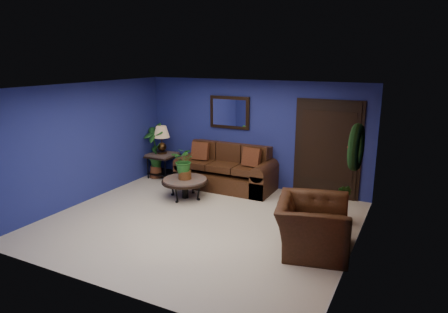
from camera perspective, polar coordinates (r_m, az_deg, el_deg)
The scene contains 18 objects.
floor at distance 7.61m, azimuth -3.42°, elevation -9.26°, with size 5.50×5.50×0.00m, color beige.
wall_back at distance 9.39m, azimuth 4.18°, elevation 3.25°, with size 5.50×0.04×2.50m, color navy.
wall_left at distance 8.89m, azimuth -19.05°, elevation 1.89°, with size 0.04×5.00×2.50m, color navy.
wall_right_brick at distance 6.32m, azimuth 18.52°, elevation -2.86°, with size 0.04×5.00×2.50m, color brown.
ceiling at distance 7.00m, azimuth -3.72°, elevation 9.87°, with size 5.50×5.00×0.02m, color silver.
crown_molding at distance 6.10m, azimuth 19.11°, elevation 7.85°, with size 0.03×5.00×0.14m, color white.
wall_mirror at distance 9.52m, azimuth 0.79°, elevation 6.30°, with size 1.02×0.06×0.77m, color #412A14.
closet_door at distance 8.89m, azimuth 14.53°, elevation 0.89°, with size 1.44×0.06×2.18m, color black.
wreath at distance 6.26m, azimuth 18.37°, elevation 1.27°, with size 0.72×0.72×0.16m, color black.
sofa at distance 9.43m, azimuth 0.44°, elevation -2.37°, with size 2.28×0.99×1.03m.
coffee_table at distance 8.73m, azimuth -5.60°, elevation -3.55°, with size 1.01×1.01×0.43m.
end_table at distance 10.28m, azimuth -8.79°, elevation -0.35°, with size 0.68×0.68×0.62m.
table_lamp at distance 10.15m, azimuth -8.91°, elevation 2.84°, with size 0.41×0.41×0.68m.
side_chair at distance 9.12m, azimuth 4.58°, elevation -1.82°, with size 0.47×0.47×0.92m.
armchair at distance 6.57m, azimuth 12.50°, elevation -9.61°, with size 1.26×1.10×0.82m, color #452313.
coffee_plant at distance 8.61m, azimuth -5.67°, elevation -0.75°, with size 0.57×0.51×0.70m.
floor_plant at distance 7.71m, azimuth 16.39°, elevation -6.45°, with size 0.34×0.27×0.75m.
tall_plant at distance 10.23m, azimuth -9.85°, elevation 1.11°, with size 0.70×0.58×1.39m.
Camera 1 is at (3.56, -6.01, 3.02)m, focal length 32.00 mm.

